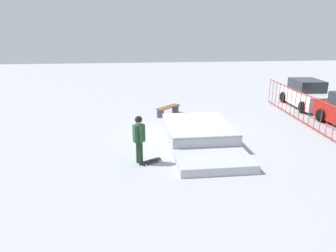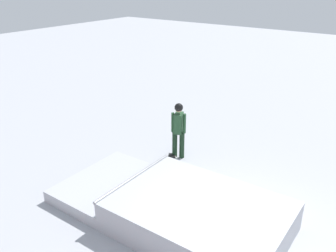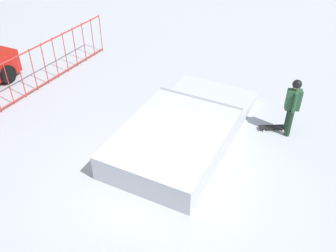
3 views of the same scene
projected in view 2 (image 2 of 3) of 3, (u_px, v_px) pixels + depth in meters
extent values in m
plane|color=#A8AAB2|center=(242.00, 243.00, 7.40)|extent=(60.00, 60.00, 0.00)
cube|color=#B0B3BB|center=(199.00, 217.00, 7.65)|extent=(3.62, 2.63, 0.70)
cube|color=#B0B3BB|center=(108.00, 185.00, 9.17)|extent=(1.82, 2.62, 0.30)
cylinder|color=gray|center=(134.00, 177.00, 8.47)|extent=(0.10, 2.60, 0.08)
cylinder|color=black|center=(175.00, 144.00, 10.74)|extent=(0.15, 0.15, 0.82)
cylinder|color=black|center=(182.00, 145.00, 10.69)|extent=(0.15, 0.15, 0.82)
cube|color=#264C2D|center=(179.00, 123.00, 10.44)|extent=(0.34, 0.43, 0.60)
cylinder|color=#264C2D|center=(173.00, 122.00, 10.48)|extent=(0.09, 0.09, 0.60)
cylinder|color=#264C2D|center=(184.00, 124.00, 10.39)|extent=(0.09, 0.09, 0.60)
sphere|color=tan|center=(179.00, 109.00, 10.26)|extent=(0.22, 0.22, 0.22)
sphere|color=black|center=(179.00, 108.00, 10.25)|extent=(0.25, 0.25, 0.25)
cube|color=black|center=(171.00, 160.00, 10.55)|extent=(0.58, 0.79, 0.02)
cylinder|color=silver|center=(168.00, 157.00, 10.84)|extent=(0.05, 0.06, 0.06)
cylinder|color=silver|center=(176.00, 157.00, 10.82)|extent=(0.05, 0.06, 0.06)
cylinder|color=silver|center=(166.00, 166.00, 10.32)|extent=(0.05, 0.06, 0.06)
cylinder|color=silver|center=(174.00, 166.00, 10.30)|extent=(0.05, 0.06, 0.06)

